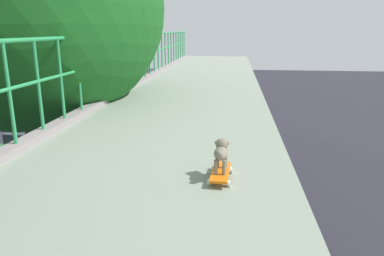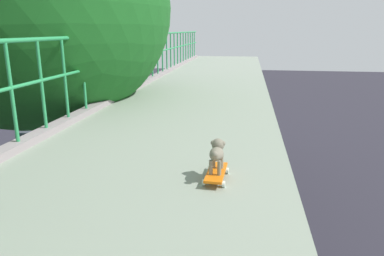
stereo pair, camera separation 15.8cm
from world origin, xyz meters
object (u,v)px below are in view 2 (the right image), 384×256
car_blue_fifth (68,171)px  city_bus (116,86)px  toy_skateboard (216,173)px  small_dog (217,152)px  car_green_sixth (39,142)px

car_blue_fifth → city_bus: 17.40m
toy_skateboard → small_dog: (0.00, 0.03, 0.20)m
city_bus → small_dog: (11.32, -27.37, 3.81)m
car_green_sixth → city_bus: (-0.45, 13.31, 1.02)m
car_blue_fifth → small_dog: 13.67m
car_blue_fifth → city_bus: city_bus is taller
car_green_sixth → toy_skateboard: (10.87, -14.08, 4.63)m
small_dog → car_green_sixth: bearing=127.7°
car_blue_fifth → toy_skateboard: bearing=-54.9°
car_green_sixth → toy_skateboard: 18.38m
small_dog → car_blue_fifth: bearing=125.1°
toy_skateboard → city_bus: bearing=112.5°
city_bus → toy_skateboard: (11.32, -27.40, 3.61)m
car_blue_fifth → toy_skateboard: size_ratio=8.66×
car_green_sixth → small_dog: (10.87, -14.05, 4.83)m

